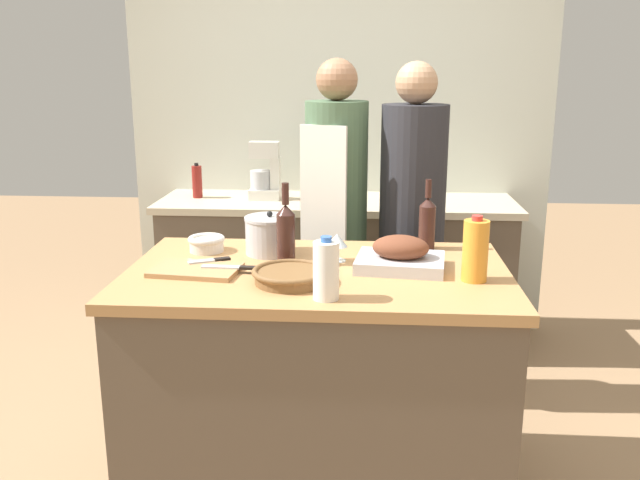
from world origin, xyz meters
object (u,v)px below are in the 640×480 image
object	(u,v)px
person_cook_aproned	(336,214)
knife_bread	(211,260)
wine_bottle_green	(427,222)
condiment_bottle_short	(197,182)
wine_bottle_dark	(286,233)
person_cook_guest	(412,219)
milk_jug	(326,270)
juice_jug	(475,250)
mixing_bowl	(207,243)
knife_chef	(235,267)
cutting_board	(196,270)
knife_paring	(207,264)
stock_pot	(270,235)
wicker_basket	(291,275)
condiment_bottle_tall	(306,185)
stand_mixer	(265,175)
wine_glass_left	(337,241)
roasting_pan	(400,256)

from	to	relation	value
person_cook_aproned	knife_bread	bearing A→B (deg)	-95.77
wine_bottle_green	condiment_bottle_short	bearing A→B (deg)	136.62
wine_bottle_dark	person_cook_guest	world-z (taller)	person_cook_guest
milk_jug	juice_jug	bearing A→B (deg)	24.22
wine_bottle_green	mixing_bowl	bearing A→B (deg)	-173.35
knife_bread	knife_chef	bearing A→B (deg)	-37.61
wine_bottle_dark	condiment_bottle_short	xyz separation A→B (m)	(-0.71, 1.46, -0.06)
cutting_board	knife_paring	xyz separation A→B (m)	(0.02, 0.10, -0.01)
stock_pot	condiment_bottle_short	xyz separation A→B (m)	(-0.63, 1.31, -0.01)
wicker_basket	stock_pot	size ratio (longest dim) A/B	1.34
wine_bottle_green	knife_bread	bearing A→B (deg)	-160.03
stock_pot	knife_paring	size ratio (longest dim) A/B	1.11
condiment_bottle_tall	person_cook_aproned	size ratio (longest dim) A/B	0.11
stock_pot	mixing_bowl	xyz separation A→B (m)	(-0.26, 0.01, -0.04)
stand_mixer	person_cook_aproned	bearing A→B (deg)	-55.83
milk_jug	mixing_bowl	bearing A→B (deg)	133.90
juice_jug	condiment_bottle_short	size ratio (longest dim) A/B	1.13
stock_pot	condiment_bottle_short	bearing A→B (deg)	115.58
wine_glass_left	stock_pot	bearing A→B (deg)	161.39
mixing_bowl	knife_paring	bearing A→B (deg)	-76.69
knife_bread	person_cook_guest	size ratio (longest dim) A/B	0.09
wicker_basket	wine_bottle_dark	world-z (taller)	wine_bottle_dark
cutting_board	knife_paring	world-z (taller)	cutting_board
milk_jug	person_cook_guest	xyz separation A→B (m)	(0.35, 1.13, -0.08)
wicker_basket	knife_bread	bearing A→B (deg)	150.20
condiment_bottle_tall	knife_bread	bearing A→B (deg)	-98.94
wine_bottle_green	cutting_board	bearing A→B (deg)	-155.64
stock_pot	mixing_bowl	distance (m)	0.27
knife_paring	stock_pot	bearing A→B (deg)	38.35
wicker_basket	cutting_board	world-z (taller)	wicker_basket
cutting_board	wicker_basket	bearing A→B (deg)	-14.88
cutting_board	roasting_pan	bearing A→B (deg)	7.76
cutting_board	stand_mixer	size ratio (longest dim) A/B	0.99
wicker_basket	knife_paring	size ratio (longest dim) A/B	1.49
roasting_pan	cutting_board	bearing A→B (deg)	-172.24
roasting_pan	person_cook_guest	xyz separation A→B (m)	(0.09, 0.77, -0.03)
juice_jug	knife_chef	xyz separation A→B (m)	(-0.86, 0.03, -0.09)
wine_bottle_green	wine_bottle_dark	distance (m)	0.61
wicker_basket	juice_jug	xyz separation A→B (m)	(0.64, 0.07, 0.08)
milk_jug	wine_bottle_dark	world-z (taller)	wine_bottle_dark
knife_chef	person_cook_aproned	size ratio (longest dim) A/B	0.14
juice_jug	wicker_basket	bearing A→B (deg)	-173.64
wicker_basket	knife_paring	distance (m)	0.40
person_cook_guest	juice_jug	bearing A→B (deg)	-73.46
mixing_bowl	condiment_bottle_short	bearing A→B (deg)	105.61
roasting_pan	mixing_bowl	distance (m)	0.80
mixing_bowl	milk_jug	world-z (taller)	milk_jug
mixing_bowl	stand_mixer	xyz separation A→B (m)	(0.05, 1.28, 0.07)
juice_jug	knife_chef	distance (m)	0.87
mixing_bowl	knife_paring	xyz separation A→B (m)	(0.04, -0.19, -0.03)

